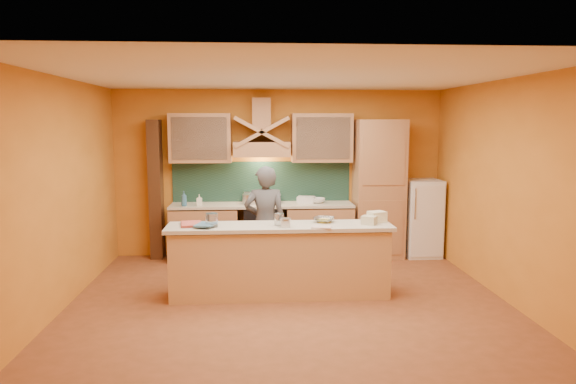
{
  "coord_description": "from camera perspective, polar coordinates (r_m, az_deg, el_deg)",
  "views": [
    {
      "loc": [
        -0.42,
        -6.18,
        2.25
      ],
      "look_at": [
        0.04,
        0.9,
        1.29
      ],
      "focal_mm": 32.0,
      "sensor_mm": 36.0,
      "label": 1
    }
  ],
  "objects": [
    {
      "name": "wall_back",
      "position": [
        8.73,
        -0.98,
        2.12
      ],
      "size": [
        5.5,
        0.02,
        2.8
      ],
      "primitive_type": "cube",
      "color": "orange",
      "rests_on": "floor"
    },
    {
      "name": "bowl_back",
      "position": [
        8.57,
        3.28,
        -0.96
      ],
      "size": [
        0.33,
        0.33,
        0.08
      ],
      "primitive_type": "imported",
      "rotation": [
        0.0,
        0.0,
        -0.35
      ],
      "color": "silver",
      "rests_on": "counter_top"
    },
    {
      "name": "soap_bottle_b",
      "position": [
        8.39,
        -11.49,
        -0.73
      ],
      "size": [
        0.12,
        0.12,
        0.24
      ],
      "primitive_type": "imported",
      "rotation": [
        0.0,
        0.0,
        0.29
      ],
      "color": "#33668E",
      "rests_on": "counter_top"
    },
    {
      "name": "jar_large",
      "position": [
        6.52,
        -8.47,
        -3.13
      ],
      "size": [
        0.2,
        0.2,
        0.18
      ],
      "primitive_type": "cylinder",
      "rotation": [
        0.0,
        0.0,
        -0.35
      ],
      "color": "white",
      "rests_on": "island_top"
    },
    {
      "name": "pantry_column",
      "position": [
        8.7,
        10.04,
        0.33
      ],
      "size": [
        0.8,
        0.6,
        2.3
      ],
      "primitive_type": "cube",
      "color": "#B47C52",
      "rests_on": "floor"
    },
    {
      "name": "book_lower",
      "position": [
        6.69,
        -11.81,
        -3.55
      ],
      "size": [
        0.31,
        0.38,
        0.03
      ],
      "primitive_type": "imported",
      "rotation": [
        0.0,
        0.0,
        0.16
      ],
      "color": "#BD4C43",
      "rests_on": "island_top"
    },
    {
      "name": "wall_front",
      "position": [
        3.8,
        2.7,
        -5.21
      ],
      "size": [
        5.5,
        0.02,
        2.8
      ],
      "primitive_type": "cube",
      "color": "orange",
      "rests_on": "floor"
    },
    {
      "name": "upper_cabinet_left",
      "position": [
        8.55,
        -9.71,
        5.93
      ],
      "size": [
        1.0,
        0.35,
        0.8
      ],
      "primitive_type": "cube",
      "color": "#B47C52",
      "rests_on": "wall_back"
    },
    {
      "name": "book_upper",
      "position": [
        6.58,
        -10.03,
        -3.54
      ],
      "size": [
        0.3,
        0.35,
        0.02
      ],
      "primitive_type": "imported",
      "rotation": [
        0.0,
        0.0,
        -0.26
      ],
      "color": "teal",
      "rests_on": "island_top"
    },
    {
      "name": "counter_top",
      "position": [
        8.49,
        -2.9,
        -1.45
      ],
      "size": [
        3.0,
        0.62,
        0.04
      ],
      "primitive_type": "cube",
      "color": "beige",
      "rests_on": "base_cabinet_left"
    },
    {
      "name": "pot_large",
      "position": [
        8.48,
        -4.23,
        -0.9
      ],
      "size": [
        0.31,
        0.31,
        0.17
      ],
      "primitive_type": "cylinder",
      "rotation": [
        0.0,
        0.0,
        0.26
      ],
      "color": "#B1B1B8",
      "rests_on": "stove"
    },
    {
      "name": "upper_cabinet_right",
      "position": [
        8.58,
        3.77,
        6.03
      ],
      "size": [
        1.0,
        0.35,
        0.8
      ],
      "primitive_type": "cube",
      "color": "#B47C52",
      "rests_on": "wall_back"
    },
    {
      "name": "trim_column_left",
      "position": [
        8.75,
        -14.46,
        0.25
      ],
      "size": [
        0.2,
        0.3,
        2.3
      ],
      "primitive_type": "cube",
      "color": "#472816",
      "rests_on": "floor"
    },
    {
      "name": "island_top",
      "position": [
        6.62,
        -0.91,
        -3.87
      ],
      "size": [
        2.9,
        0.62,
        0.05
      ],
      "primitive_type": "cube",
      "color": "beige",
      "rests_on": "island_body"
    },
    {
      "name": "stove",
      "position": [
        8.57,
        -2.88,
        -4.42
      ],
      "size": [
        0.6,
        0.58,
        0.9
      ],
      "primitive_type": "cube",
      "color": "black",
      "rests_on": "floor"
    },
    {
      "name": "jar_small",
      "position": [
        6.56,
        -0.99,
        -3.07
      ],
      "size": [
        0.13,
        0.13,
        0.16
      ],
      "primitive_type": "cylinder",
      "rotation": [
        0.0,
        0.0,
        -0.03
      ],
      "color": "silver",
      "rests_on": "island_top"
    },
    {
      "name": "kitchen_scale",
      "position": [
        6.45,
        -0.28,
        -3.53
      ],
      "size": [
        0.11,
        0.11,
        0.09
      ],
      "primitive_type": "cube",
      "rotation": [
        0.0,
        0.0,
        -0.01
      ],
      "color": "silver",
      "rests_on": "island_top"
    },
    {
      "name": "fridge",
      "position": [
        8.98,
        14.62,
        -2.8
      ],
      "size": [
        0.58,
        0.6,
        1.3
      ],
      "primitive_type": "cube",
      "color": "white",
      "rests_on": "floor"
    },
    {
      "name": "grocery_bag_b",
      "position": [
        6.71,
        9.0,
        -3.12
      ],
      "size": [
        0.23,
        0.21,
        0.11
      ],
      "primitive_type": "cube",
      "rotation": [
        0.0,
        0.0,
        -0.56
      ],
      "color": "beige",
      "rests_on": "island_top"
    },
    {
      "name": "island_body",
      "position": [
        6.73,
        -0.9,
        -7.88
      ],
      "size": [
        2.8,
        0.55,
        0.88
      ],
      "primitive_type": "cube",
      "color": "tan",
      "rests_on": "floor"
    },
    {
      "name": "cloth",
      "position": [
        6.45,
        3.75,
        -3.89
      ],
      "size": [
        0.28,
        0.23,
        0.02
      ],
      "primitive_type": "cube",
      "rotation": [
        0.0,
        0.0,
        -0.21
      ],
      "color": "beige",
      "rests_on": "island_top"
    },
    {
      "name": "soap_bottle_a",
      "position": [
        8.44,
        -9.82,
        -0.86
      ],
      "size": [
        0.08,
        0.09,
        0.18
      ],
      "primitive_type": "imported",
      "rotation": [
        0.0,
        0.0,
        -0.05
      ],
      "color": "white",
      "rests_on": "counter_top"
    },
    {
      "name": "base_cabinet_right",
      "position": [
        8.64,
        3.46,
        -4.46
      ],
      "size": [
        1.1,
        0.6,
        0.86
      ],
      "primitive_type": "cube",
      "color": "#B47C52",
      "rests_on": "floor"
    },
    {
      "name": "pot_small",
      "position": [
        8.53,
        -1.48,
        -0.9
      ],
      "size": [
        0.23,
        0.23,
        0.15
      ],
      "primitive_type": "cylinder",
      "rotation": [
        0.0,
        0.0,
        -0.32
      ],
      "color": "silver",
      "rests_on": "stove"
    },
    {
      "name": "backsplash",
      "position": [
        8.72,
        -2.94,
        1.12
      ],
      "size": [
        3.0,
        0.03,
        0.7
      ],
      "primitive_type": "cube",
      "color": "#18352C",
      "rests_on": "wall_back"
    },
    {
      "name": "hood_chimney",
      "position": [
        8.53,
        -2.98,
        8.71
      ],
      "size": [
        0.3,
        0.3,
        0.5
      ],
      "primitive_type": "cube",
      "color": "#B47C52",
      "rests_on": "wall_back"
    },
    {
      "name": "mixing_bowl",
      "position": [
        6.8,
        4.01,
        -3.09
      ],
      "size": [
        0.35,
        0.35,
        0.07
      ],
      "primitive_type": "imported",
      "rotation": [
        0.0,
        0.0,
        -0.43
      ],
      "color": "silver",
      "rests_on": "island_top"
    },
    {
      "name": "range_hood",
      "position": [
        8.44,
        -2.94,
        4.78
      ],
      "size": [
        0.92,
        0.5,
        0.24
      ],
      "primitive_type": "cube",
      "color": "#B47C52",
      "rests_on": "wall_back"
    },
    {
      "name": "floor",
      "position": [
        6.59,
        0.13,
        -12.25
      ],
      "size": [
        5.5,
        5.0,
        0.01
      ],
      "primitive_type": "cube",
      "color": "brown",
      "rests_on": "ground"
    },
    {
      "name": "wall_right",
      "position": [
        7.0,
        23.22,
        0.11
      ],
      "size": [
        0.02,
        5.0,
        2.8
      ],
      "primitive_type": "cube",
      "color": "orange",
      "rests_on": "floor"
    },
    {
      "name": "base_cabinet_left",
      "position": [
        8.61,
        -9.23,
        -4.59
      ],
      "size": [
        1.1,
        0.6,
        0.86
      ],
      "primitive_type": "cube",
      "color": "#B47C52",
      "rests_on": "floor"
    },
    {
      "name": "dish_rack",
      "position": [
        8.6,
        2.02,
        -0.85
      ],
      "size": [
        0.33,
        0.29,
        0.1
      ],
      "primitive_type": "cube",
      "rotation": [
        0.0,
        0.0,
        -0.25
      ],
      "color": "silver",
      "rests_on": "counter_top"
    },
    {
      "name": "person",
      "position": [
        7.34,
        -2.54,
        -3.49
      ],
      "size": [
        0.61,
        0.4,
        1.65
      ],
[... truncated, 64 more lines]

